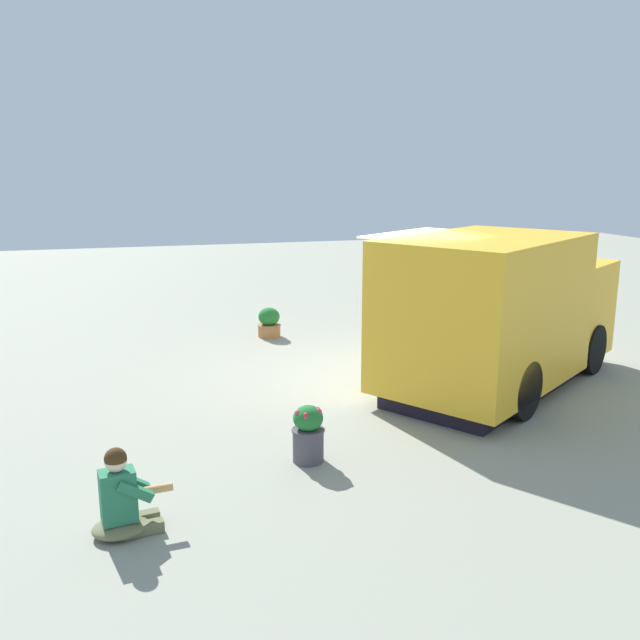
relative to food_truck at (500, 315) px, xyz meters
The scene contains 5 objects.
ground_plane 2.22m from the food_truck, 61.58° to the left, with size 40.00×40.00×0.00m, color gray.
food_truck is the anchor object (origin of this frame).
person_customer 6.42m from the food_truck, 117.91° to the left, with size 0.51×0.79×0.86m.
planter_flowering_near 4.96m from the food_truck, 35.04° to the left, with size 0.48×0.48×0.59m.
planter_flowering_far 4.13m from the food_truck, 118.31° to the left, with size 0.39×0.39×0.68m.
Camera 1 is at (-9.89, 3.74, 3.34)m, focal length 37.87 mm.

